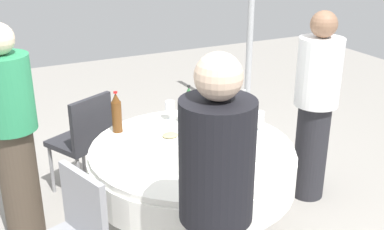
{
  "coord_description": "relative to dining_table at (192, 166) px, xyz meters",
  "views": [
    {
      "loc": [
        1.25,
        2.55,
        2.11
      ],
      "look_at": [
        0.0,
        0.0,
        0.97
      ],
      "focal_mm": 44.55,
      "sensor_mm": 36.0,
      "label": 1
    }
  ],
  "objects": [
    {
      "name": "plate_inner",
      "position": [
        -0.22,
        0.25,
        0.16
      ],
      "size": [
        0.26,
        0.26,
        0.04
      ],
      "color": "white",
      "rests_on": "dining_table"
    },
    {
      "name": "bottle_brown_west",
      "position": [
        -0.01,
        0.1,
        0.28
      ],
      "size": [
        0.07,
        0.07,
        0.28
      ],
      "color": "#593314",
      "rests_on": "dining_table"
    },
    {
      "name": "wine_glass_right",
      "position": [
        -0.05,
        -0.48,
        0.26
      ],
      "size": [
        0.07,
        0.07,
        0.15
      ],
      "color": "white",
      "rests_on": "dining_table"
    },
    {
      "name": "plate_near",
      "position": [
        0.08,
        -0.18,
        0.16
      ],
      "size": [
        0.24,
        0.24,
        0.04
      ],
      "color": "white",
      "rests_on": "dining_table"
    },
    {
      "name": "folded_napkin",
      "position": [
        -0.33,
        -0.34,
        0.16
      ],
      "size": [
        0.21,
        0.21,
        0.02
      ],
      "primitive_type": "cube",
      "rotation": [
        0.0,
        0.0,
        0.3
      ],
      "color": "white",
      "rests_on": "dining_table"
    },
    {
      "name": "plate_front",
      "position": [
        0.07,
        0.32,
        0.16
      ],
      "size": [
        0.23,
        0.23,
        0.04
      ],
      "color": "white",
      "rests_on": "dining_table"
    },
    {
      "name": "plate_rear",
      "position": [
        0.34,
        0.05,
        0.16
      ],
      "size": [
        0.23,
        0.23,
        0.02
      ],
      "color": "white",
      "rests_on": "dining_table"
    },
    {
      "name": "wine_glass_inner",
      "position": [
        0.2,
        0.5,
        0.24
      ],
      "size": [
        0.06,
        0.06,
        0.13
      ],
      "color": "white",
      "rests_on": "dining_table"
    },
    {
      "name": "knife_far",
      "position": [
        0.1,
        -0.43,
        0.15
      ],
      "size": [
        0.18,
        0.05,
        0.0
      ],
      "primitive_type": "cube",
      "rotation": [
        0.0,
        0.0,
        6.12
      ],
      "color": "silver",
      "rests_on": "dining_table"
    },
    {
      "name": "wine_glass_west",
      "position": [
        -0.25,
        -0.0,
        0.25
      ],
      "size": [
        0.06,
        0.06,
        0.14
      ],
      "color": "white",
      "rests_on": "dining_table"
    },
    {
      "name": "chair_mid",
      "position": [
        0.49,
        -0.96,
        -0.07
      ],
      "size": [
        0.54,
        0.54,
        0.87
      ],
      "rotation": [
        0.0,
        0.0,
        3.62
      ],
      "color": "#2D2D33",
      "rests_on": "ground_plane"
    },
    {
      "name": "person_north",
      "position": [
        1.05,
        -0.55,
        0.22
      ],
      "size": [
        0.34,
        0.34,
        1.56
      ],
      "rotation": [
        0.0,
        0.0,
        4.23
      ],
      "color": "#4C3F33",
      "rests_on": "ground_plane"
    },
    {
      "name": "wine_glass_mid",
      "position": [
        -0.54,
        -0.02,
        0.25
      ],
      "size": [
        0.07,
        0.07,
        0.15
      ],
      "color": "white",
      "rests_on": "dining_table"
    },
    {
      "name": "bottle_brown_north",
      "position": [
        0.36,
        -0.45,
        0.29
      ],
      "size": [
        0.07,
        0.07,
        0.3
      ],
      "color": "#593314",
      "rests_on": "dining_table"
    },
    {
      "name": "wine_glass_left",
      "position": [
        -0.11,
        0.02,
        0.25
      ],
      "size": [
        0.07,
        0.07,
        0.14
      ],
      "color": "white",
      "rests_on": "dining_table"
    },
    {
      "name": "bottle_clear_east",
      "position": [
        -0.51,
        -0.19,
        0.27
      ],
      "size": [
        0.06,
        0.06,
        0.26
      ],
      "color": "silver",
      "rests_on": "dining_table"
    },
    {
      "name": "person_east",
      "position": [
        -1.14,
        -0.13,
        0.21
      ],
      "size": [
        0.34,
        0.34,
        1.53
      ],
      "rotation": [
        0.0,
        0.0,
        1.69
      ],
      "color": "#26262B",
      "rests_on": "ground_plane"
    },
    {
      "name": "person_far",
      "position": [
        0.33,
        0.92,
        0.26
      ],
      "size": [
        0.34,
        0.34,
        1.63
      ],
      "rotation": [
        0.0,
        0.0,
        -0.34
      ],
      "color": "slate",
      "rests_on": "ground_plane"
    },
    {
      "name": "knife_east",
      "position": [
        -0.47,
        0.13,
        0.15
      ],
      "size": [
        0.18,
        0.06,
        0.0
      ],
      "primitive_type": "cube",
      "rotation": [
        0.0,
        0.0,
        3.4
      ],
      "color": "silver",
      "rests_on": "dining_table"
    },
    {
      "name": "dining_table",
      "position": [
        0.0,
        0.0,
        0.0
      ],
      "size": [
        1.39,
        1.39,
        0.74
      ],
      "color": "white",
      "rests_on": "ground_plane"
    },
    {
      "name": "bottle_green_far",
      "position": [
        -0.13,
        -0.32,
        0.29
      ],
      "size": [
        0.07,
        0.07,
        0.31
      ],
      "color": "#2D6B38",
      "rests_on": "dining_table"
    },
    {
      "name": "tent_pole_secondary",
      "position": [
        -1.57,
        -1.77,
        0.72
      ],
      "size": [
        0.07,
        0.07,
        2.61
      ],
      "primitive_type": "cylinder",
      "color": "#B2B5B7",
      "rests_on": "ground_plane"
    }
  ]
}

